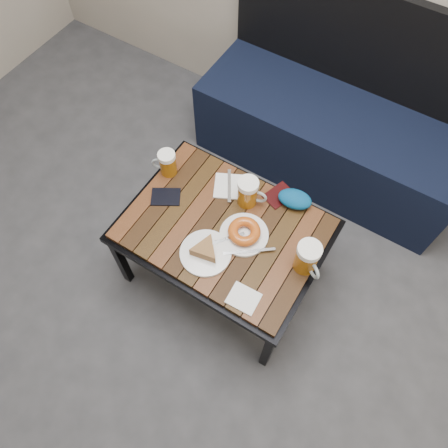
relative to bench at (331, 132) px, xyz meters
The scene contains 13 objects.
ground 1.79m from the bench, 94.05° to the right, with size 4.00×4.00×0.00m, color #2D2D30.
bench is the anchor object (origin of this frame).
cafe_table 0.91m from the bench, 97.63° to the right, with size 0.84×0.62×0.47m.
beer_mug_left 0.95m from the bench, 121.70° to the right, with size 0.12×0.10×0.12m.
beer_mug_centre 0.79m from the bench, 97.87° to the right, with size 0.13×0.10×0.14m.
beer_mug_right 0.95m from the bench, 74.43° to the right, with size 0.14×0.12×0.15m.
plate_pie 1.06m from the bench, 96.50° to the right, with size 0.21×0.21×0.06m.
plate_bagel 0.91m from the bench, 91.90° to the right, with size 0.25×0.23×0.06m.
napkin_left 0.77m from the bench, 106.31° to the right, with size 0.17×0.17×0.01m.
napkin_right 1.14m from the bench, 84.45° to the right, with size 0.12×0.10×0.01m.
passport_navy 1.01m from the bench, 114.66° to the right, with size 0.09×0.12×0.01m, color black.
passport_burgundy 0.66m from the bench, 90.01° to the right, with size 0.09×0.12×0.01m, color black.
knit_pouch 0.68m from the bench, 83.45° to the right, with size 0.15×0.09×0.06m, color navy.
Camera 1 is at (0.47, 0.12, 2.06)m, focal length 35.00 mm.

